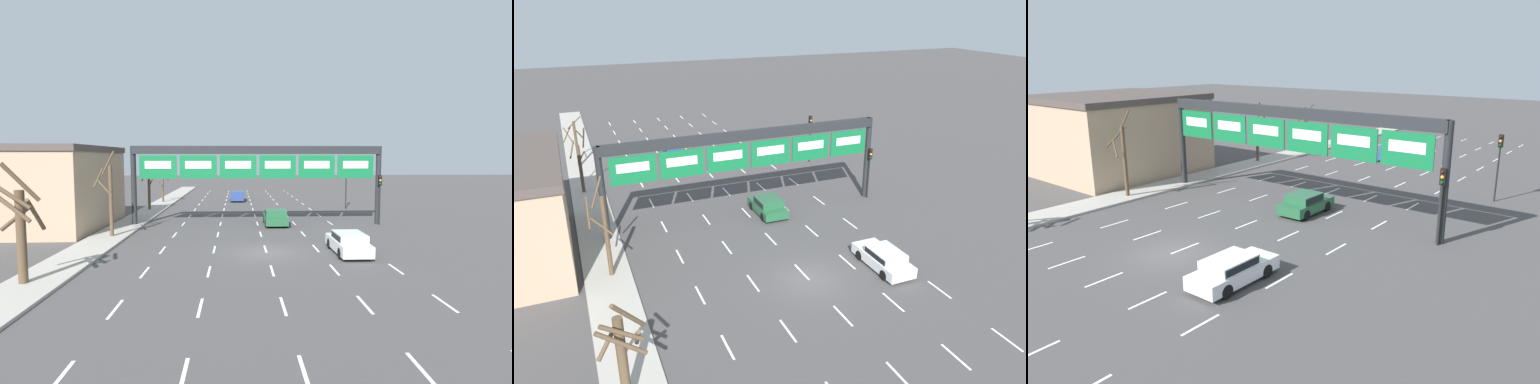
{
  "view_description": "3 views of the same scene",
  "coord_description": "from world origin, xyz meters",
  "views": [
    {
      "loc": [
        -1.84,
        -24.38,
        5.91
      ],
      "look_at": [
        -0.25,
        8.34,
        3.08
      ],
      "focal_mm": 28.0,
      "sensor_mm": 36.0,
      "label": 1
    },
    {
      "loc": [
        -12.56,
        -23.33,
        16.24
      ],
      "look_at": [
        -0.94,
        3.9,
        4.52
      ],
      "focal_mm": 35.0,
      "sensor_mm": 36.0,
      "label": 2
    },
    {
      "loc": [
        19.93,
        -15.79,
        10.3
      ],
      "look_at": [
        1.81,
        7.49,
        2.1
      ],
      "focal_mm": 35.0,
      "sensor_mm": 36.0,
      "label": 3
    }
  ],
  "objects": [
    {
      "name": "lane_dashes",
      "position": [
        0.0,
        13.5,
        0.0
      ],
      "size": [
        13.32,
        67.0,
        0.01
      ],
      "color": "white",
      "rests_on": "ground_plane"
    },
    {
      "name": "tree_bare_closest",
      "position": [
        -11.58,
        28.26,
        2.75
      ],
      "size": [
        2.0,
        2.25,
        4.94
      ],
      "color": "brown",
      "rests_on": "sidewalk_left"
    },
    {
      "name": "tree_bare_furthest",
      "position": [
        -11.6,
        20.59,
        2.65
      ],
      "size": [
        1.53,
        1.31,
        5.8
      ],
      "color": "brown",
      "rests_on": "sidewalk_left"
    },
    {
      "name": "ground_plane",
      "position": [
        0.0,
        0.0,
        0.0
      ],
      "size": [
        220.0,
        220.0,
        0.0
      ],
      "primitive_type": "plane",
      "color": "#474444"
    },
    {
      "name": "sidewalk_left",
      "position": [
        -11.3,
        0.0,
        0.07
      ],
      "size": [
        2.8,
        110.0,
        0.15
      ],
      "color": "#A8A399",
      "rests_on": "ground_plane"
    },
    {
      "name": "tree_bare_third",
      "position": [
        -11.14,
        5.14,
        3.08
      ],
      "size": [
        1.34,
        1.81,
        6.26
      ],
      "color": "brown",
      "rests_on": "sidewalk_left"
    },
    {
      "name": "car_white",
      "position": [
        5.03,
        -0.52,
        0.72
      ],
      "size": [
        1.87,
        4.54,
        1.34
      ],
      "color": "silver",
      "rests_on": "ground_plane"
    },
    {
      "name": "sign_gantry",
      "position": [
        -0.0,
        10.28,
        5.66
      ],
      "size": [
        21.86,
        0.7,
        6.91
      ],
      "color": "#232628",
      "rests_on": "ground_plane"
    },
    {
      "name": "car_blue",
      "position": [
        -1.77,
        29.82,
        0.72
      ],
      "size": [
        1.8,
        4.42,
        1.33
      ],
      "color": "navy",
      "rests_on": "ground_plane"
    },
    {
      "name": "building_near",
      "position": [
        -18.78,
        9.94,
        3.45
      ],
      "size": [
        11.59,
        12.63,
        6.87
      ],
      "color": "tan",
      "rests_on": "ground_plane"
    },
    {
      "name": "traffic_light_near_gantry",
      "position": [
        10.72,
        9.95,
        3.13
      ],
      "size": [
        0.3,
        0.35,
        4.37
      ],
      "color": "black",
      "rests_on": "ground_plane"
    },
    {
      "name": "car_green",
      "position": [
        1.54,
        10.14,
        0.74
      ],
      "size": [
        1.96,
        4.02,
        1.38
      ],
      "color": "#235B38",
      "rests_on": "ground_plane"
    },
    {
      "name": "traffic_light_mid_block",
      "position": [
        10.72,
        20.75,
        3.46
      ],
      "size": [
        0.3,
        0.35,
        4.86
      ],
      "color": "black",
      "rests_on": "ground_plane"
    }
  ]
}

